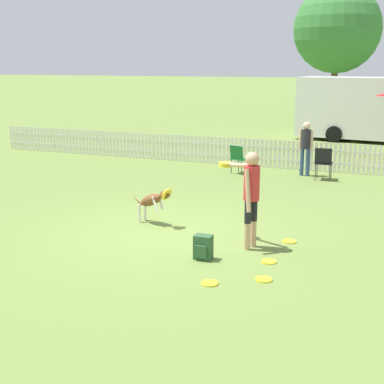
{
  "coord_description": "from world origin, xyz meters",
  "views": [
    {
      "loc": [
        4.22,
        -9.02,
        3.22
      ],
      "look_at": [
        0.5,
        0.18,
        0.83
      ],
      "focal_mm": 50.0,
      "sensor_mm": 36.0,
      "label": 1
    }
  ],
  "objects_px": {
    "folding_chair_blue_left": "(324,161)",
    "leaping_dog": "(153,200)",
    "handler_person": "(250,188)",
    "spectator_standing": "(306,144)",
    "backpack_on_grass": "(203,247)",
    "equipment_trailer": "(355,107)",
    "frisbee_midfield": "(269,261)",
    "frisbee_near_dog": "(264,279)",
    "tree_left_grove": "(337,29)",
    "frisbee_near_handler": "(289,241)",
    "folding_chair_center": "(239,157)",
    "frisbee_far_scatter": "(210,283)"
  },
  "relations": [
    {
      "from": "folding_chair_blue_left",
      "to": "leaping_dog",
      "type": "bearing_deg",
      "value": 63.4
    },
    {
      "from": "handler_person",
      "to": "folding_chair_blue_left",
      "type": "bearing_deg",
      "value": 13.27
    },
    {
      "from": "folding_chair_blue_left",
      "to": "spectator_standing",
      "type": "height_order",
      "value": "spectator_standing"
    },
    {
      "from": "leaping_dog",
      "to": "backpack_on_grass",
      "type": "height_order",
      "value": "leaping_dog"
    },
    {
      "from": "handler_person",
      "to": "equipment_trailer",
      "type": "height_order",
      "value": "equipment_trailer"
    },
    {
      "from": "handler_person",
      "to": "frisbee_midfield",
      "type": "xyz_separation_m",
      "value": [
        0.53,
        -0.59,
        -1.09
      ]
    },
    {
      "from": "frisbee_near_dog",
      "to": "folding_chair_blue_left",
      "type": "height_order",
      "value": "folding_chair_blue_left"
    },
    {
      "from": "backpack_on_grass",
      "to": "tree_left_grove",
      "type": "relative_size",
      "value": 0.05
    },
    {
      "from": "frisbee_near_handler",
      "to": "folding_chair_blue_left",
      "type": "distance_m",
      "value": 5.74
    },
    {
      "from": "folding_chair_blue_left",
      "to": "equipment_trailer",
      "type": "relative_size",
      "value": 0.17
    },
    {
      "from": "frisbee_near_dog",
      "to": "tree_left_grove",
      "type": "bearing_deg",
      "value": 95.51
    },
    {
      "from": "frisbee_near_handler",
      "to": "tree_left_grove",
      "type": "xyz_separation_m",
      "value": [
        -2.52,
        24.43,
        5.18
      ]
    },
    {
      "from": "frisbee_near_dog",
      "to": "handler_person",
      "type": "bearing_deg",
      "value": 115.35
    },
    {
      "from": "folding_chair_blue_left",
      "to": "frisbee_near_handler",
      "type": "bearing_deg",
      "value": 90.73
    },
    {
      "from": "folding_chair_blue_left",
      "to": "backpack_on_grass",
      "type": "bearing_deg",
      "value": 80.86
    },
    {
      "from": "handler_person",
      "to": "leaping_dog",
      "type": "bearing_deg",
      "value": 90.3
    },
    {
      "from": "frisbee_near_handler",
      "to": "equipment_trailer",
      "type": "height_order",
      "value": "equipment_trailer"
    },
    {
      "from": "tree_left_grove",
      "to": "folding_chair_blue_left",
      "type": "bearing_deg",
      "value": -83.1
    },
    {
      "from": "leaping_dog",
      "to": "frisbee_midfield",
      "type": "xyz_separation_m",
      "value": [
        2.75,
        -1.24,
        -0.5
      ]
    },
    {
      "from": "handler_person",
      "to": "frisbee_near_handler",
      "type": "distance_m",
      "value": 1.38
    },
    {
      "from": "folding_chair_center",
      "to": "equipment_trailer",
      "type": "bearing_deg",
      "value": -87.48
    },
    {
      "from": "frisbee_midfield",
      "to": "folding_chair_blue_left",
      "type": "height_order",
      "value": "folding_chair_blue_left"
    },
    {
      "from": "frisbee_near_dog",
      "to": "spectator_standing",
      "type": "distance_m",
      "value": 8.19
    },
    {
      "from": "handler_person",
      "to": "folding_chair_blue_left",
      "type": "height_order",
      "value": "handler_person"
    },
    {
      "from": "frisbee_near_dog",
      "to": "frisbee_midfield",
      "type": "distance_m",
      "value": 0.78
    },
    {
      "from": "frisbee_midfield",
      "to": "frisbee_far_scatter",
      "type": "height_order",
      "value": "same"
    },
    {
      "from": "frisbee_midfield",
      "to": "tree_left_grove",
      "type": "height_order",
      "value": "tree_left_grove"
    },
    {
      "from": "frisbee_far_scatter",
      "to": "tree_left_grove",
      "type": "relative_size",
      "value": 0.03
    },
    {
      "from": "spectator_standing",
      "to": "frisbee_near_dog",
      "type": "bearing_deg",
      "value": 101.33
    },
    {
      "from": "handler_person",
      "to": "frisbee_far_scatter",
      "type": "bearing_deg",
      "value": -165.6
    },
    {
      "from": "frisbee_far_scatter",
      "to": "folding_chair_center",
      "type": "relative_size",
      "value": 0.3
    },
    {
      "from": "handler_person",
      "to": "frisbee_midfield",
      "type": "relative_size",
      "value": 6.72
    },
    {
      "from": "spectator_standing",
      "to": "tree_left_grove",
      "type": "height_order",
      "value": "tree_left_grove"
    },
    {
      "from": "frisbee_midfield",
      "to": "equipment_trailer",
      "type": "bearing_deg",
      "value": 90.74
    },
    {
      "from": "handler_person",
      "to": "tree_left_grove",
      "type": "distance_m",
      "value": 25.4
    },
    {
      "from": "frisbee_near_dog",
      "to": "tree_left_grove",
      "type": "xyz_separation_m",
      "value": [
        -2.54,
        26.36,
        5.18
      ]
    },
    {
      "from": "leaping_dog",
      "to": "folding_chair_center",
      "type": "bearing_deg",
      "value": -164.39
    },
    {
      "from": "folding_chair_blue_left",
      "to": "equipment_trailer",
      "type": "distance_m",
      "value": 8.91
    },
    {
      "from": "frisbee_far_scatter",
      "to": "frisbee_near_handler",
      "type": "bearing_deg",
      "value": 73.58
    },
    {
      "from": "frisbee_near_handler",
      "to": "folding_chair_blue_left",
      "type": "xyz_separation_m",
      "value": [
        -0.26,
        5.71,
        0.55
      ]
    },
    {
      "from": "frisbee_near_dog",
      "to": "tree_left_grove",
      "type": "height_order",
      "value": "tree_left_grove"
    },
    {
      "from": "frisbee_far_scatter",
      "to": "equipment_trailer",
      "type": "height_order",
      "value": "equipment_trailer"
    },
    {
      "from": "frisbee_near_handler",
      "to": "backpack_on_grass",
      "type": "distance_m",
      "value": 1.86
    },
    {
      "from": "frisbee_near_handler",
      "to": "spectator_standing",
      "type": "xyz_separation_m",
      "value": [
        -0.86,
        6.16,
        0.94
      ]
    },
    {
      "from": "frisbee_near_handler",
      "to": "tree_left_grove",
      "type": "relative_size",
      "value": 0.03
    },
    {
      "from": "frisbee_midfield",
      "to": "leaping_dog",
      "type": "bearing_deg",
      "value": 155.73
    },
    {
      "from": "frisbee_near_dog",
      "to": "frisbee_far_scatter",
      "type": "distance_m",
      "value": 0.84
    },
    {
      "from": "frisbee_near_handler",
      "to": "folding_chair_center",
      "type": "bearing_deg",
      "value": 115.78
    },
    {
      "from": "backpack_on_grass",
      "to": "folding_chair_blue_left",
      "type": "distance_m",
      "value": 7.2
    },
    {
      "from": "frisbee_near_handler",
      "to": "spectator_standing",
      "type": "bearing_deg",
      "value": 97.92
    }
  ]
}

